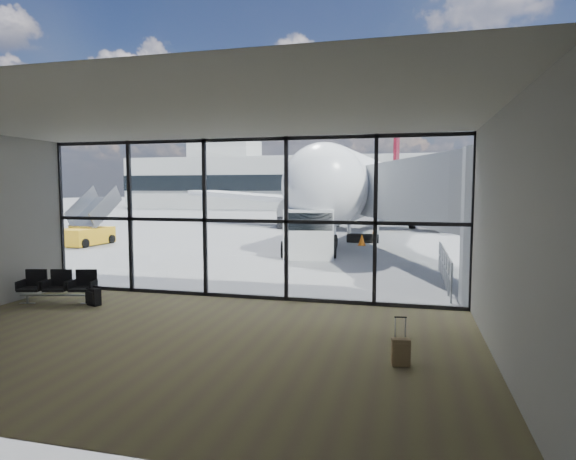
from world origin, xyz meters
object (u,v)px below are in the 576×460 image
at_px(airliner, 375,188).
at_px(service_van, 309,230).
at_px(belt_loader, 291,221).
at_px(mobile_stairs, 86,234).
at_px(backpack, 94,296).
at_px(seating_row, 59,285).
at_px(suitcase, 401,352).

distance_m(airliner, service_van, 17.75).
height_order(belt_loader, mobile_stairs, mobile_stairs).
xyz_separation_m(backpack, airliner, (5.36, 28.99, 2.93)).
height_order(seating_row, backpack, seating_row).
bearing_deg(mobile_stairs, service_van, -0.95).
bearing_deg(seating_row, airliner, 63.79).
xyz_separation_m(seating_row, belt_loader, (0.09, 25.86, 0.07)).
height_order(backpack, mobile_stairs, mobile_stairs).
distance_m(backpack, belt_loader, 25.94).
bearing_deg(belt_loader, mobile_stairs, -118.71).
height_order(suitcase, airliner, airliner).
xyz_separation_m(airliner, mobile_stairs, (-14.63, -16.95, -2.55)).
distance_m(airliner, mobile_stairs, 22.53).
bearing_deg(backpack, belt_loader, 111.18).
distance_m(seating_row, mobile_stairs, 14.50).
bearing_deg(service_van, seating_row, -122.86).
bearing_deg(airliner, service_van, -92.43).
height_order(seating_row, airliner, airliner).
relative_size(service_van, belt_loader, 1.44).
height_order(suitcase, belt_loader, belt_loader).
relative_size(suitcase, mobile_stairs, 0.23).
bearing_deg(seating_row, belt_loader, 76.18).
xyz_separation_m(belt_loader, mobile_stairs, (-8.26, -13.87, 0.06)).
xyz_separation_m(seating_row, service_van, (4.56, 11.40, 0.62)).
height_order(seating_row, belt_loader, belt_loader).
xyz_separation_m(seating_row, airliner, (6.47, 28.93, 2.68)).
height_order(seating_row, suitcase, seating_row).
bearing_deg(airliner, belt_loader, -150.47).
distance_m(backpack, service_van, 12.01).
relative_size(airliner, service_van, 7.58).
height_order(service_van, belt_loader, service_van).
distance_m(backpack, airliner, 29.63).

